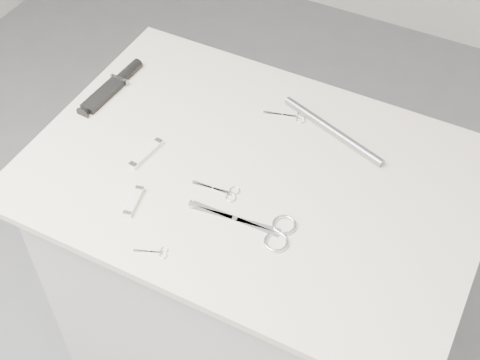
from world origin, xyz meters
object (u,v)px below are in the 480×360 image
at_px(plinth, 252,288).
at_px(sheathed_knife, 115,84).
at_px(tiny_scissors, 156,252).
at_px(metal_rail, 333,130).
at_px(embroidery_scissors_a, 223,191).
at_px(embroidery_scissors_b, 292,116).
at_px(pocket_knife_b, 134,202).
at_px(large_shears, 264,228).
at_px(pocket_knife_a, 146,153).

relative_size(plinth, sheathed_knife, 4.28).
height_order(plinth, tiny_scissors, tiny_scissors).
bearing_deg(metal_rail, sheathed_knife, -170.38).
xyz_separation_m(tiny_scissors, sheathed_knife, (-0.36, 0.38, 0.01)).
xyz_separation_m(embroidery_scissors_a, embroidery_scissors_b, (0.03, 0.28, -0.00)).
height_order(embroidery_scissors_b, pocket_knife_b, pocket_knife_b).
bearing_deg(embroidery_scissors_a, metal_rail, 57.38).
bearing_deg(tiny_scissors, metal_rail, 46.90).
bearing_deg(plinth, tiny_scissors, -105.39).
bearing_deg(embroidery_scissors_b, tiny_scissors, -114.97).
distance_m(embroidery_scissors_a, pocket_knife_b, 0.19).
height_order(sheathed_knife, metal_rail, sheathed_knife).
relative_size(sheathed_knife, metal_rail, 0.72).
relative_size(large_shears, metal_rail, 0.78).
bearing_deg(tiny_scissors, pocket_knife_b, 119.10).
relative_size(embroidery_scissors_b, sheathed_knife, 0.49).
relative_size(embroidery_scissors_b, metal_rail, 0.36).
bearing_deg(pocket_knife_a, tiny_scissors, -136.26).
relative_size(pocket_knife_b, metal_rail, 0.28).
distance_m(embroidery_scissors_a, pocket_knife_a, 0.21).
distance_m(embroidery_scissors_b, pocket_knife_a, 0.36).
bearing_deg(metal_rail, pocket_knife_a, -143.37).
relative_size(sheathed_knife, pocket_knife_a, 2.04).
height_order(tiny_scissors, metal_rail, metal_rail).
xyz_separation_m(plinth, pocket_knife_a, (-0.24, -0.07, 0.48)).
bearing_deg(large_shears, embroidery_scissors_a, 152.96).
xyz_separation_m(plinth, metal_rail, (0.11, 0.19, 0.48)).
relative_size(plinth, metal_rail, 3.10).
relative_size(tiny_scissors, metal_rail, 0.23).
bearing_deg(tiny_scissors, embroidery_scissors_b, 58.94).
distance_m(large_shears, pocket_knife_a, 0.33).
bearing_deg(plinth, metal_rail, 61.03).
bearing_deg(metal_rail, pocket_knife_b, -127.03).
bearing_deg(pocket_knife_b, metal_rail, -48.91).
xyz_separation_m(embroidery_scissors_a, metal_rail, (0.14, 0.27, 0.01)).
distance_m(sheathed_knife, pocket_knife_a, 0.26).
bearing_deg(pocket_knife_a, embroidery_scissors_a, -87.35).
distance_m(embroidery_scissors_b, sheathed_knife, 0.45).
relative_size(plinth, embroidery_scissors_b, 8.72).
xyz_separation_m(large_shears, embroidery_scissors_b, (-0.09, 0.33, -0.00)).
distance_m(embroidery_scissors_a, embroidery_scissors_b, 0.29).
xyz_separation_m(tiny_scissors, metal_rail, (0.18, 0.48, 0.01)).
bearing_deg(pocket_knife_a, plinth, -67.39).
bearing_deg(sheathed_knife, large_shears, -110.51).
distance_m(embroidery_scissors_b, pocket_knife_b, 0.44).
xyz_separation_m(plinth, tiny_scissors, (-0.08, -0.28, 0.47)).
distance_m(large_shears, embroidery_scissors_a, 0.13).
bearing_deg(pocket_knife_a, pocket_knife_b, -150.66).
distance_m(embroidery_scissors_b, metal_rail, 0.11).
bearing_deg(large_shears, metal_rail, 82.19).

